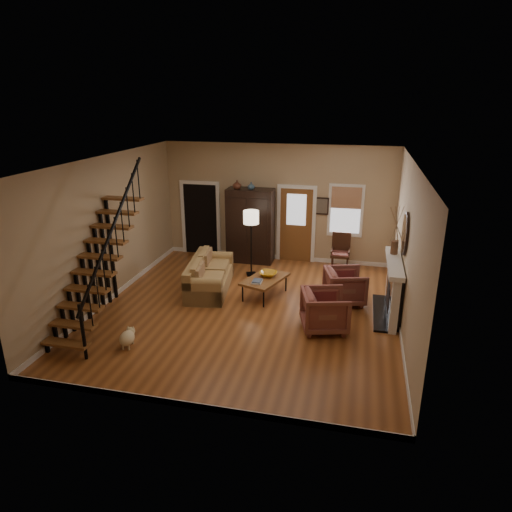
% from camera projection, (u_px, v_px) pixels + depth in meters
% --- Properties ---
extents(room, '(7.00, 7.33, 3.30)m').
position_uv_depth(room, '(248.00, 223.00, 11.38)').
color(room, brown).
rests_on(room, ground).
extents(staircase, '(0.94, 2.80, 3.20)m').
position_uv_depth(staircase, '(95.00, 251.00, 9.04)').
color(staircase, brown).
rests_on(staircase, ground).
extents(fireplace, '(0.33, 1.95, 2.30)m').
position_uv_depth(fireplace, '(395.00, 283.00, 9.71)').
color(fireplace, black).
rests_on(fireplace, ground).
extents(armoire, '(1.30, 0.60, 2.10)m').
position_uv_depth(armoire, '(250.00, 226.00, 12.86)').
color(armoire, black).
rests_on(armoire, ground).
extents(vase_a, '(0.24, 0.24, 0.25)m').
position_uv_depth(vase_a, '(237.00, 185.00, 12.46)').
color(vase_a, '#4C2619').
rests_on(vase_a, armoire).
extents(vase_b, '(0.20, 0.20, 0.21)m').
position_uv_depth(vase_b, '(251.00, 186.00, 12.38)').
color(vase_b, '#334C60').
rests_on(vase_b, armoire).
extents(sofa, '(1.18, 2.17, 0.77)m').
position_uv_depth(sofa, '(210.00, 275.00, 11.12)').
color(sofa, '#A17D49').
rests_on(sofa, ground).
extents(coffee_table, '(1.06, 1.38, 0.47)m').
position_uv_depth(coffee_table, '(265.00, 287.00, 10.80)').
color(coffee_table, brown).
rests_on(coffee_table, ground).
extents(bowl, '(0.42, 0.42, 0.10)m').
position_uv_depth(bowl, '(268.00, 274.00, 10.83)').
color(bowl, '#C68917').
rests_on(bowl, coffee_table).
extents(books, '(0.22, 0.30, 0.06)m').
position_uv_depth(books, '(257.00, 281.00, 10.46)').
color(books, beige).
rests_on(books, coffee_table).
extents(armchair_left, '(1.11, 1.09, 0.83)m').
position_uv_depth(armchair_left, '(325.00, 310.00, 9.21)').
color(armchair_left, maroon).
rests_on(armchair_left, ground).
extents(armchair_right, '(1.08, 1.06, 0.80)m').
position_uv_depth(armchair_right, '(345.00, 286.00, 10.42)').
color(armchair_right, maroon).
rests_on(armchair_right, ground).
extents(floor_lamp, '(0.52, 0.52, 1.75)m').
position_uv_depth(floor_lamp, '(251.00, 244.00, 11.88)').
color(floor_lamp, black).
rests_on(floor_lamp, ground).
extents(side_chair, '(0.54, 0.54, 1.02)m').
position_uv_depth(side_chair, '(340.00, 253.00, 12.31)').
color(side_chair, '#3B2012').
rests_on(side_chair, ground).
extents(dog, '(0.33, 0.49, 0.33)m').
position_uv_depth(dog, '(127.00, 339.00, 8.62)').
color(dog, beige).
rests_on(dog, ground).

